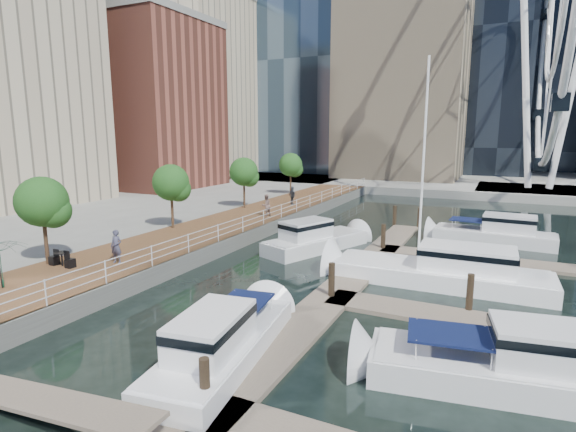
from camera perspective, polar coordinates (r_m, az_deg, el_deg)
The scene contains 14 objects.
ground at distance 16.77m, azimuth -14.89°, elevation -17.51°, with size 520.00×520.00×0.00m, color black.
boardwalk at distance 33.02m, azimuth -10.04°, elevation -2.39°, with size 6.00×60.00×1.00m, color brown.
seawall at distance 31.40m, azimuth -5.57°, elevation -2.94°, with size 0.25×60.00×1.00m, color #595954.
land_far at distance 113.76m, azimuth 20.68°, elevation 6.18°, with size 200.00×114.00×1.00m, color gray.
pier at distance 63.65m, azimuth 29.15°, elevation 2.62°, with size 14.00×12.00×1.00m, color gray.
railing at distance 31.23m, azimuth -5.76°, elevation -1.09°, with size 0.10×60.00×1.05m, color white, non-canonical shape.
floating_docks at distance 22.39m, azimuth 19.52°, elevation -9.12°, with size 16.00×34.00×2.60m.
midrise_condos at distance 57.93m, azimuth -24.08°, elevation 15.22°, with size 19.00×67.00×28.00m.
street_trees at distance 33.09m, azimuth -14.65°, elevation 4.12°, with size 2.60×42.60×4.60m.
yacht_foreground at distance 16.42m, azimuth 26.91°, elevation -19.01°, with size 2.61×9.75×2.15m, color silver, non-canonical shape.
pedestrian_near at distance 25.34m, azimuth -20.97°, elevation -3.63°, with size 0.65×0.43×1.79m, color #45455C.
pedestrian_mid at distance 36.91m, azimuth -2.82°, elevation 1.36°, with size 0.89×0.69×1.83m, color #8C6B61.
pedestrian_far at distance 42.84m, azimuth 0.56°, elevation 2.61°, with size 1.04×0.43×1.78m, color #373D45.
moored_yachts at distance 24.18m, azimuth 18.85°, elevation -8.84°, with size 24.40×33.89×11.50m.
Camera 1 is at (9.87, -11.10, 7.78)m, focal length 28.00 mm.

